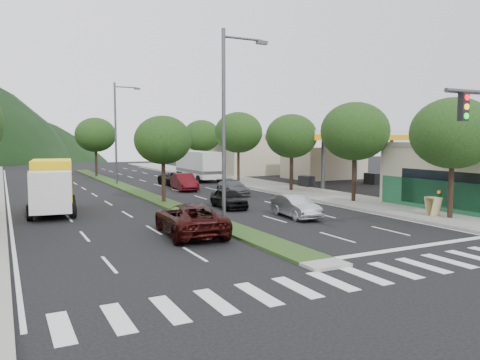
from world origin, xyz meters
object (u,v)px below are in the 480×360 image
streetlight_mid (118,128)px  streetlight_near (227,118)px  tree_r_c (292,136)px  box_truck (52,188)px  tree_r_e (202,136)px  car_queue_a (229,198)px  tree_med_near (163,140)px  car_queue_b (233,188)px  tree_r_a (453,133)px  sedan_silver (296,206)px  motorhome (198,165)px  a_frame_sign (433,205)px  tree_med_far (95,135)px  suv_maroon (190,219)px  car_queue_d (174,179)px  tree_r_d (238,133)px  car_queue_c (184,182)px  tree_r_b (355,131)px

streetlight_mid → streetlight_near: bearing=-90.0°
tree_r_c → box_truck: tree_r_c is taller
streetlight_near → box_truck: (-7.63, 8.79, -4.06)m
tree_r_c → streetlight_mid: bearing=132.2°
tree_r_e → car_queue_a: size_ratio=1.76×
tree_med_near → tree_r_e: bearing=61.4°
car_queue_b → tree_med_near: bearing=-157.5°
tree_r_a → car_queue_b: (-5.52, 16.11, -4.22)m
sedan_silver → motorhome: bearing=85.4°
tree_med_near → motorhome: bearing=60.2°
streetlight_near → a_frame_sign: streetlight_near is taller
tree_med_far → suv_maroon: 37.50m
tree_r_a → car_queue_a: tree_r_a is taller
a_frame_sign → tree_r_c: bearing=89.5°
streetlight_mid → box_truck: size_ratio=1.48×
car_queue_d → a_frame_sign: (6.70, -25.27, 0.18)m
car_queue_b → tree_r_d: bearing=65.3°
box_truck → car_queue_c: bearing=-137.7°
motorhome → tree_r_d: bearing=-50.3°
sedan_silver → car_queue_b: size_ratio=0.95×
tree_r_d → car_queue_a: bearing=-118.9°
a_frame_sign → box_truck: bearing=148.8°
tree_r_b → tree_r_c: tree_r_b is taller
tree_med_far → a_frame_sign: size_ratio=4.75×
tree_med_near → sedan_silver: bearing=-62.4°
tree_med_near → car_queue_c: size_ratio=1.34×
tree_r_a → car_queue_c: tree_r_a is taller
tree_med_near → car_queue_d: bearing=67.9°
tree_med_far → box_truck: tree_med_far is taller
tree_r_c → sedan_silver: size_ratio=1.65×
tree_r_b → a_frame_sign: bearing=-92.9°
tree_r_d → tree_r_a: bearing=-90.0°
suv_maroon → car_queue_d: bearing=-101.8°
motorhome → a_frame_sign: motorhome is taller
tree_r_c → a_frame_sign: size_ratio=4.44×
motorhome → a_frame_sign: 29.02m
tree_r_d → car_queue_b: (-5.52, -9.89, -4.58)m
tree_r_b → car_queue_d: (-7.07, 18.11, -4.42)m
tree_med_near → car_queue_a: 6.45m
tree_r_d → streetlight_mid: streetlight_mid is taller
tree_med_near → car_queue_b: 7.81m
tree_r_a → box_truck: tree_r_a is taller
suv_maroon → car_queue_b: size_ratio=1.31×
streetlight_mid → a_frame_sign: 30.77m
streetlight_mid → tree_med_far: bearing=91.1°
sedan_silver → streetlight_mid: bearing=105.6°
suv_maroon → car_queue_c: size_ratio=1.21×
tree_r_d → car_queue_a: tree_r_d is taller
car_queue_c → tree_med_far: bearing=108.7°
car_queue_a → car_queue_d: car_queue_a is taller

